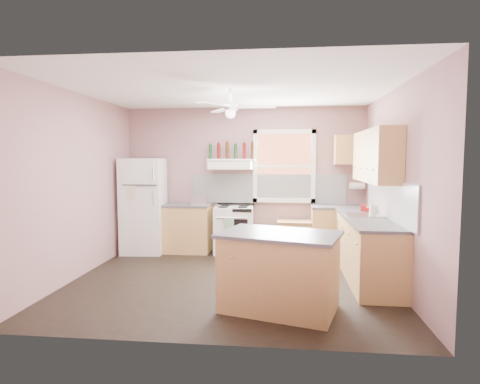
# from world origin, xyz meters

# --- Properties ---
(floor) EXTENTS (4.50, 4.50, 0.00)m
(floor) POSITION_xyz_m (0.00, 0.00, 0.00)
(floor) COLOR black
(floor) RESTS_ON ground
(ceiling) EXTENTS (4.50, 4.50, 0.00)m
(ceiling) POSITION_xyz_m (0.00, 0.00, 2.70)
(ceiling) COLOR white
(ceiling) RESTS_ON ground
(wall_back) EXTENTS (4.50, 0.05, 2.70)m
(wall_back) POSITION_xyz_m (0.00, 2.02, 1.35)
(wall_back) COLOR gray
(wall_back) RESTS_ON ground
(wall_right) EXTENTS (0.05, 4.00, 2.70)m
(wall_right) POSITION_xyz_m (2.27, 0.00, 1.35)
(wall_right) COLOR gray
(wall_right) RESTS_ON ground
(wall_left) EXTENTS (0.05, 4.00, 2.70)m
(wall_left) POSITION_xyz_m (-2.27, 0.00, 1.35)
(wall_left) COLOR gray
(wall_left) RESTS_ON ground
(backsplash_back) EXTENTS (2.90, 0.03, 0.55)m
(backsplash_back) POSITION_xyz_m (0.45, 1.99, 1.18)
(backsplash_back) COLOR white
(backsplash_back) RESTS_ON wall_back
(backsplash_right) EXTENTS (0.03, 2.60, 0.55)m
(backsplash_right) POSITION_xyz_m (2.23, 0.30, 1.18)
(backsplash_right) COLOR white
(backsplash_right) RESTS_ON wall_right
(window_view) EXTENTS (1.00, 0.02, 1.20)m
(window_view) POSITION_xyz_m (0.75, 1.98, 1.60)
(window_view) COLOR brown
(window_view) RESTS_ON wall_back
(window_frame) EXTENTS (1.16, 0.07, 1.36)m
(window_frame) POSITION_xyz_m (0.75, 1.96, 1.60)
(window_frame) COLOR white
(window_frame) RESTS_ON wall_back
(refrigerator) EXTENTS (0.79, 0.77, 1.74)m
(refrigerator) POSITION_xyz_m (-1.83, 1.57, 0.87)
(refrigerator) COLOR white
(refrigerator) RESTS_ON floor
(base_cabinet_left) EXTENTS (0.90, 0.60, 0.86)m
(base_cabinet_left) POSITION_xyz_m (-1.06, 1.70, 0.43)
(base_cabinet_left) COLOR #B08949
(base_cabinet_left) RESTS_ON floor
(counter_left) EXTENTS (0.92, 0.62, 0.04)m
(counter_left) POSITION_xyz_m (-1.06, 1.70, 0.88)
(counter_left) COLOR #444446
(counter_left) RESTS_ON base_cabinet_left
(toaster) EXTENTS (0.30, 0.20, 0.18)m
(toaster) POSITION_xyz_m (-0.81, 1.64, 0.99)
(toaster) COLOR silver
(toaster) RESTS_ON counter_left
(stove) EXTENTS (0.73, 0.67, 0.86)m
(stove) POSITION_xyz_m (-0.16, 1.70, 0.43)
(stove) COLOR white
(stove) RESTS_ON floor
(range_hood) EXTENTS (0.78, 0.50, 0.14)m
(range_hood) POSITION_xyz_m (-0.23, 1.75, 1.62)
(range_hood) COLOR white
(range_hood) RESTS_ON wall_back
(bottle_shelf) EXTENTS (0.90, 0.26, 0.03)m
(bottle_shelf) POSITION_xyz_m (-0.23, 1.87, 1.72)
(bottle_shelf) COLOR white
(bottle_shelf) RESTS_ON range_hood
(cart) EXTENTS (0.61, 0.41, 0.61)m
(cart) POSITION_xyz_m (0.94, 1.70, 0.31)
(cart) COLOR #B08949
(cart) RESTS_ON floor
(base_cabinet_corner) EXTENTS (1.00, 0.60, 0.86)m
(base_cabinet_corner) POSITION_xyz_m (1.75, 1.70, 0.43)
(base_cabinet_corner) COLOR #B08949
(base_cabinet_corner) RESTS_ON floor
(base_cabinet_right) EXTENTS (0.60, 2.20, 0.86)m
(base_cabinet_right) POSITION_xyz_m (1.95, 0.30, 0.43)
(base_cabinet_right) COLOR #B08949
(base_cabinet_right) RESTS_ON floor
(counter_corner) EXTENTS (1.02, 0.62, 0.04)m
(counter_corner) POSITION_xyz_m (1.75, 1.70, 0.88)
(counter_corner) COLOR #444446
(counter_corner) RESTS_ON base_cabinet_corner
(counter_right) EXTENTS (0.62, 2.22, 0.04)m
(counter_right) POSITION_xyz_m (1.94, 0.30, 0.88)
(counter_right) COLOR #444446
(counter_right) RESTS_ON base_cabinet_right
(sink) EXTENTS (0.55, 0.45, 0.03)m
(sink) POSITION_xyz_m (1.94, 0.50, 0.90)
(sink) COLOR silver
(sink) RESTS_ON counter_right
(faucet) EXTENTS (0.03, 0.03, 0.14)m
(faucet) POSITION_xyz_m (2.10, 0.50, 0.97)
(faucet) COLOR silver
(faucet) RESTS_ON sink
(upper_cabinet_right) EXTENTS (0.33, 1.80, 0.76)m
(upper_cabinet_right) POSITION_xyz_m (2.08, 0.50, 1.78)
(upper_cabinet_right) COLOR #B08949
(upper_cabinet_right) RESTS_ON wall_right
(upper_cabinet_corner) EXTENTS (0.60, 0.33, 0.52)m
(upper_cabinet_corner) POSITION_xyz_m (1.95, 1.83, 1.90)
(upper_cabinet_corner) COLOR #B08949
(upper_cabinet_corner) RESTS_ON wall_back
(paper_towel) EXTENTS (0.26, 0.12, 0.12)m
(paper_towel) POSITION_xyz_m (2.07, 1.86, 1.25)
(paper_towel) COLOR white
(paper_towel) RESTS_ON wall_back
(island) EXTENTS (1.42, 1.11, 0.86)m
(island) POSITION_xyz_m (0.70, -1.04, 0.43)
(island) COLOR #B08949
(island) RESTS_ON floor
(island_top) EXTENTS (1.51, 1.20, 0.04)m
(island_top) POSITION_xyz_m (0.70, -1.04, 0.88)
(island_top) COLOR #444446
(island_top) RESTS_ON island
(ceiling_fan_hub) EXTENTS (0.20, 0.20, 0.08)m
(ceiling_fan_hub) POSITION_xyz_m (0.00, 0.00, 2.45)
(ceiling_fan_hub) COLOR white
(ceiling_fan_hub) RESTS_ON ceiling
(soap_bottle) EXTENTS (0.12, 0.12, 0.23)m
(soap_bottle) POSITION_xyz_m (2.03, 0.39, 1.02)
(soap_bottle) COLOR silver
(soap_bottle) RESTS_ON counter_right
(red_caddy) EXTENTS (0.20, 0.15, 0.10)m
(red_caddy) POSITION_xyz_m (2.07, 0.99, 0.95)
(red_caddy) COLOR #B4120F
(red_caddy) RESTS_ON counter_right
(wine_bottles) EXTENTS (0.86, 0.06, 0.31)m
(wine_bottles) POSITION_xyz_m (-0.22, 1.87, 1.88)
(wine_bottles) COLOR #143819
(wine_bottles) RESTS_ON bottle_shelf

